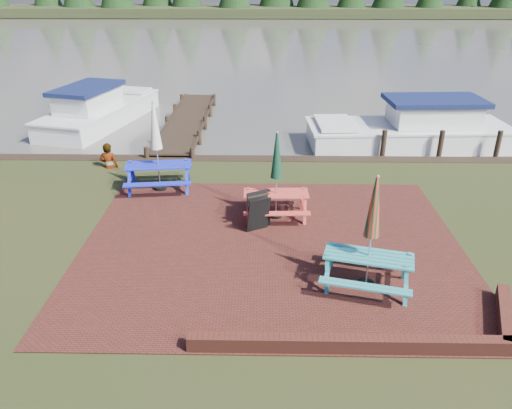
{
  "coord_description": "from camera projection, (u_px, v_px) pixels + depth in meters",
  "views": [
    {
      "loc": [
        -0.18,
        -9.34,
        6.0
      ],
      "look_at": [
        -0.38,
        1.19,
        1.0
      ],
      "focal_mm": 35.0,
      "sensor_mm": 36.0,
      "label": 1
    }
  ],
  "objects": [
    {
      "name": "water",
      "position": [
        268.0,
        42.0,
        44.42
      ],
      "size": [
        120.0,
        60.0,
        0.02
      ],
      "primitive_type": "cube",
      "color": "#49463F",
      "rests_on": "ground"
    },
    {
      "name": "brick_wall",
      "position": [
        396.0,
        338.0,
        8.72
      ],
      "size": [
        6.21,
        1.79,
        0.3
      ],
      "color": "#4C1E16",
      "rests_on": "ground"
    },
    {
      "name": "chalkboard",
      "position": [
        259.0,
        212.0,
        12.47
      ],
      "size": [
        0.62,
        0.79,
        0.94
      ],
      "rotation": [
        0.0,
        0.0,
        0.5
      ],
      "color": "black",
      "rests_on": "ground"
    },
    {
      "name": "paving",
      "position": [
        272.0,
        245.0,
        11.9
      ],
      "size": [
        9.0,
        7.5,
        0.02
      ],
      "primitive_type": "cube",
      "color": "#3C1913",
      "rests_on": "ground"
    },
    {
      "name": "boat_near",
      "position": [
        412.0,
        131.0,
        18.88
      ],
      "size": [
        7.63,
        3.01,
        2.03
      ],
      "rotation": [
        0.0,
        0.0,
        1.63
      ],
      "color": "silver",
      "rests_on": "ground"
    },
    {
      "name": "picnic_table_teal",
      "position": [
        369.0,
        251.0,
        10.02
      ],
      "size": [
        2.12,
        1.97,
        2.47
      ],
      "rotation": [
        0.0,
        0.0,
        -0.25
      ],
      "color": "teal",
      "rests_on": "ground"
    },
    {
      "name": "picnic_table_red",
      "position": [
        276.0,
        189.0,
        12.93
      ],
      "size": [
        1.73,
        1.55,
        2.34
      ],
      "rotation": [
        0.0,
        0.0,
        0.03
      ],
      "color": "#C73C33",
      "rests_on": "ground"
    },
    {
      "name": "boat_jetty",
      "position": [
        99.0,
        111.0,
        21.56
      ],
      "size": [
        3.91,
        7.2,
        1.98
      ],
      "rotation": [
        0.0,
        0.0,
        -0.24
      ],
      "color": "silver",
      "rests_on": "ground"
    },
    {
      "name": "person",
      "position": [
        106.0,
        143.0,
        16.22
      ],
      "size": [
        0.62,
        0.41,
        1.67
      ],
      "primitive_type": "imported",
      "rotation": [
        0.0,
        0.0,
        3.12
      ],
      "color": "gray",
      "rests_on": "ground"
    },
    {
      "name": "picnic_table_blue",
      "position": [
        158.0,
        160.0,
        14.55
      ],
      "size": [
        2.08,
        1.89,
        2.63
      ],
      "rotation": [
        0.0,
        0.0,
        0.12
      ],
      "color": "#1925BB",
      "rests_on": "ground"
    },
    {
      "name": "jetty",
      "position": [
        187.0,
        121.0,
        21.2
      ],
      "size": [
        1.76,
        9.08,
        1.0
      ],
      "color": "black",
      "rests_on": "ground"
    },
    {
      "name": "ground",
      "position": [
        272.0,
        269.0,
        11.0
      ],
      "size": [
        120.0,
        120.0,
        0.0
      ],
      "primitive_type": "plane",
      "color": "black",
      "rests_on": "ground"
    }
  ]
}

